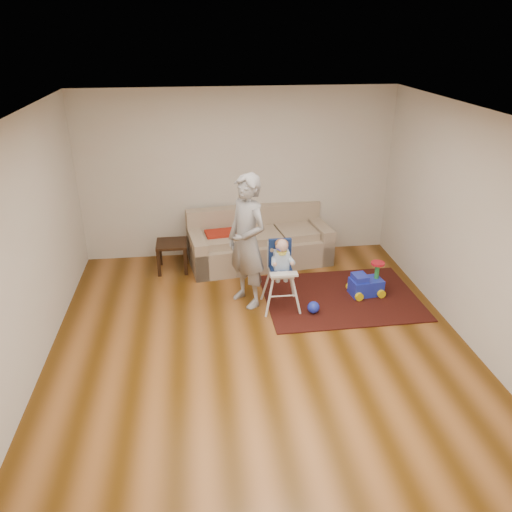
{
  "coord_description": "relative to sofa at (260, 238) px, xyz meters",
  "views": [
    {
      "loc": [
        -0.67,
        -4.99,
        3.51
      ],
      "look_at": [
        0.0,
        0.4,
        1.0
      ],
      "focal_mm": 35.0,
      "sensor_mm": 36.0,
      "label": 1
    }
  ],
  "objects": [
    {
      "name": "sofa",
      "position": [
        0.0,
        0.0,
        0.0
      ],
      "size": [
        2.33,
        1.21,
        0.86
      ],
      "rotation": [
        0.0,
        0.0,
        0.14
      ],
      "color": "tan",
      "rests_on": "ground"
    },
    {
      "name": "ride_on_toy",
      "position": [
        1.36,
        -1.27,
        -0.17
      ],
      "size": [
        0.48,
        0.37,
        0.49
      ],
      "primitive_type": null,
      "rotation": [
        0.0,
        0.0,
        0.12
      ],
      "color": "#2031C8",
      "rests_on": "area_rug"
    },
    {
      "name": "adult",
      "position": [
        -0.34,
        -1.26,
        0.49
      ],
      "size": [
        0.73,
        0.8,
        1.83
      ],
      "primitive_type": "imported",
      "rotation": [
        0.0,
        0.0,
        -0.99
      ],
      "color": "gray",
      "rests_on": "ground"
    },
    {
      "name": "area_rug",
      "position": [
        0.99,
        -1.31,
        -0.42
      ],
      "size": [
        2.16,
        1.63,
        0.02
      ],
      "primitive_type": "cube",
      "rotation": [
        0.0,
        0.0,
        0.02
      ],
      "color": "black",
      "rests_on": "ground"
    },
    {
      "name": "toy_ball",
      "position": [
        0.5,
        -1.68,
        -0.33
      ],
      "size": [
        0.16,
        0.16,
        0.16
      ],
      "primitive_type": "sphere",
      "color": "#2031C8",
      "rests_on": "area_rug"
    },
    {
      "name": "ground",
      "position": [
        -0.3,
        -2.3,
        -0.43
      ],
      "size": [
        5.5,
        5.5,
        0.0
      ],
      "primitive_type": "plane",
      "color": "#4F2E09",
      "rests_on": "ground"
    },
    {
      "name": "room_envelope",
      "position": [
        -0.3,
        -1.77,
        1.45
      ],
      "size": [
        5.04,
        5.52,
        2.72
      ],
      "color": "beige",
      "rests_on": "ground"
    },
    {
      "name": "high_chair",
      "position": [
        0.1,
        -1.45,
        0.06
      ],
      "size": [
        0.47,
        0.47,
        1.01
      ],
      "rotation": [
        0.0,
        0.0,
        -0.01
      ],
      "color": "silver",
      "rests_on": "ground"
    },
    {
      "name": "side_table",
      "position": [
        -1.39,
        -0.1,
        -0.2
      ],
      "size": [
        0.47,
        0.47,
        0.47
      ],
      "primitive_type": null,
      "color": "black",
      "rests_on": "ground"
    }
  ]
}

